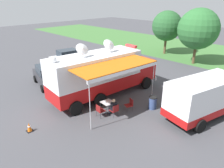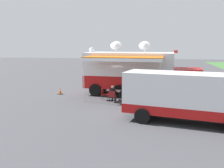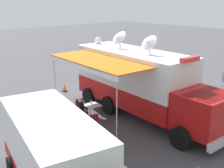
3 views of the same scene
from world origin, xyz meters
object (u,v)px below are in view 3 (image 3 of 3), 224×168
seated_responder (82,109)px  traffic_cone (64,87)px  folding_chair_beside_table (81,105)px  trash_bin (96,137)px  folding_table (92,106)px  folding_chair_at_table (79,112)px  water_bottle (91,102)px  command_truck (141,81)px  car_behind_truck (166,76)px  folding_chair_spare_by_truck (93,120)px  support_truck (58,162)px

seated_responder → traffic_cone: (-2.13, -4.82, -0.37)m
folding_chair_beside_table → traffic_cone: size_ratio=1.50×
trash_bin → traffic_cone: size_ratio=1.57×
folding_table → folding_chair_at_table: 0.82m
water_bottle → seated_responder: 0.71m
command_truck → folding_chair_at_table: bearing=-29.4°
car_behind_truck → folding_table: bearing=4.5°
folding_chair_at_table → folding_chair_beside_table: size_ratio=1.00×
folding_table → water_bottle: bearing=-112.4°
folding_chair_beside_table → folding_chair_spare_by_truck: bearing=68.5°
seated_responder → traffic_cone: size_ratio=2.16×
folding_chair_at_table → seated_responder: size_ratio=0.70×
water_bottle → trash_bin: size_ratio=0.25×
folding_table → folding_chair_at_table: (0.80, -0.12, -0.16)m
support_truck → car_behind_truck: support_truck is taller
command_truck → folding_chair_spare_by_truck: command_truck is taller
water_bottle → support_truck: support_truck is taller
command_truck → traffic_cone: size_ratio=16.65×
folding_chair_spare_by_truck → traffic_cone: bearing=-112.0°
traffic_cone → folding_chair_at_table: bearing=64.2°
folding_chair_at_table → folding_chair_beside_table: (-0.66, -0.73, 0.00)m
folding_chair_at_table → folding_chair_spare_by_truck: same height
traffic_cone → folding_chair_beside_table: bearing=67.8°
command_truck → folding_table: command_truck is taller
folding_chair_spare_by_truck → trash_bin: bearing=56.0°
folding_chair_spare_by_truck → traffic_cone: (-2.47, -6.13, -0.23)m
folding_table → support_truck: size_ratio=0.12×
water_bottle → folding_chair_beside_table: 0.78m
seated_responder → support_truck: size_ratio=0.18×
folding_chair_at_table → water_bottle: bearing=-176.8°
folding_chair_beside_table → seated_responder: 0.89m
seated_responder → car_behind_truck: car_behind_truck is taller
folding_chair_spare_by_truck → car_behind_truck: bearing=-167.8°
folding_table → support_truck: support_truck is taller
folding_table → car_behind_truck: size_ratio=0.19×
command_truck → seated_responder: bearing=-30.8°
seated_responder → trash_bin: bearing=64.7°
command_truck → car_behind_truck: size_ratio=2.15×
trash_bin → traffic_cone: (-3.40, -7.51, -0.18)m
traffic_cone → support_truck: bearing=55.3°
water_bottle → folding_chair_spare_by_truck: bearing=53.3°
folding_chair_beside_table → folding_chair_spare_by_truck: 2.21m
trash_bin → car_behind_truck: 9.66m
traffic_cone → water_bottle: bearing=73.0°
folding_chair_at_table → support_truck: bearing=47.6°
trash_bin → car_behind_truck: size_ratio=0.20×
water_bottle → seated_responder: size_ratio=0.18×
folding_table → traffic_cone: (-1.52, -4.93, -0.39)m
folding_chair_at_table → car_behind_truck: (-8.04, -0.45, 0.37)m
command_truck → support_truck: size_ratio=1.36×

